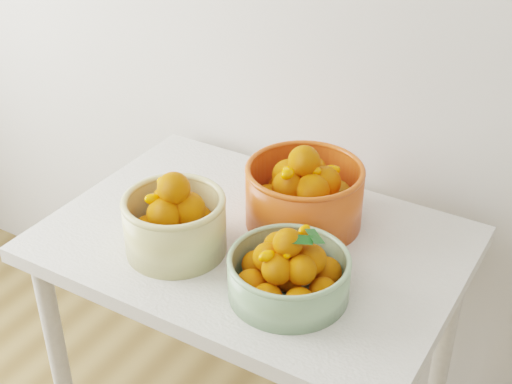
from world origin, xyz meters
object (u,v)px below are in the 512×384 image
bowl_cream (175,222)px  bowl_green (289,272)px  table (253,269)px  bowl_orange (304,193)px

bowl_cream → bowl_green: (0.31, -0.01, -0.02)m
table → bowl_orange: bowl_orange is taller
table → bowl_green: bearing=-39.0°
bowl_cream → bowl_orange: size_ratio=0.90×
table → bowl_orange: (0.07, 0.13, 0.18)m
bowl_cream → bowl_orange: bearing=51.8°
table → bowl_cream: size_ratio=3.64×
bowl_green → bowl_cream: bearing=178.6°
bowl_cream → bowl_green: size_ratio=1.01×
table → bowl_orange: bearing=60.0°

